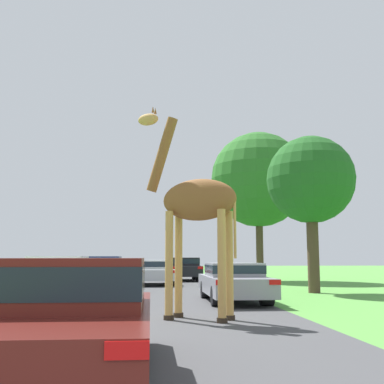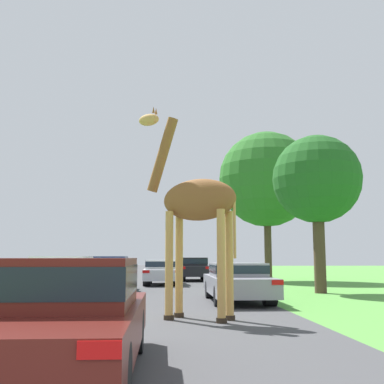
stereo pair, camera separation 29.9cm
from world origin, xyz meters
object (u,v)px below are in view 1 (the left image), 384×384
at_px(car_verge_right, 58,279).
at_px(tree_left_edge, 258,180).
at_px(tree_right_cluster, 311,181).
at_px(giraffe_near_road, 195,209).
at_px(car_queue_right, 234,281).
at_px(car_far_ahead, 155,271).
at_px(car_queue_left, 101,273).
at_px(car_rear_follower, 185,268).
at_px(car_lead_maroon, 74,313).

distance_m(car_verge_right, tree_left_edge, 17.74).
bearing_deg(tree_right_cluster, car_verge_right, -156.41).
bearing_deg(giraffe_near_road, tree_left_edge, 10.34).
distance_m(giraffe_near_road, car_queue_right, 5.05).
bearing_deg(giraffe_near_road, car_verge_right, 72.52).
relative_size(car_far_ahead, tree_left_edge, 0.46).
xyz_separation_m(giraffe_near_road, car_queue_right, (1.66, 4.39, -1.87)).
bearing_deg(car_verge_right, tree_left_edge, 56.06).
distance_m(car_far_ahead, tree_right_cluster, 9.72).
distance_m(car_queue_right, tree_right_cluster, 6.54).
relative_size(car_queue_right, car_queue_left, 1.19).
xyz_separation_m(giraffe_near_road, tree_right_cluster, (5.54, 7.94, 2.02)).
xyz_separation_m(car_far_ahead, car_rear_follower, (1.90, 4.57, 0.06)).
xyz_separation_m(giraffe_near_road, car_far_ahead, (-0.79, 14.22, -1.85)).
relative_size(giraffe_near_road, car_rear_follower, 1.23).
distance_m(car_lead_maroon, tree_right_cluster, 15.58).
bearing_deg(car_verge_right, car_lead_maroon, -78.23).
bearing_deg(car_queue_right, car_queue_left, 133.25).
relative_size(car_verge_right, tree_left_edge, 0.44).
xyz_separation_m(giraffe_near_road, car_lead_maroon, (-1.94, -5.19, -1.79)).
distance_m(car_rear_follower, tree_left_edge, 7.13).
xyz_separation_m(car_verge_right, car_rear_follower, (4.93, 14.94, -0.01)).
xyz_separation_m(car_verge_right, tree_right_cluster, (9.36, 4.09, 3.80)).
bearing_deg(car_rear_follower, car_far_ahead, -112.55).
bearing_deg(tree_left_edge, car_verge_right, -123.94).
xyz_separation_m(car_queue_right, tree_left_edge, (3.95, 13.47, 5.53)).
relative_size(car_queue_right, tree_left_edge, 0.52).
relative_size(car_far_ahead, car_verge_right, 1.03).
xyz_separation_m(car_lead_maroon, tree_left_edge, (7.54, 23.05, 5.45)).
bearing_deg(car_queue_left, car_queue_right, -46.75).
height_order(car_queue_right, car_queue_left, car_queue_left).
bearing_deg(car_lead_maroon, tree_left_edge, 71.88).
xyz_separation_m(car_verge_right, tree_left_edge, (9.43, 14.01, 5.44)).
distance_m(car_lead_maroon, car_queue_right, 10.23).
xyz_separation_m(car_queue_right, car_rear_follower, (-0.55, 14.40, 0.08)).
height_order(giraffe_near_road, car_verge_right, giraffe_near_road).
distance_m(car_queue_right, car_verge_right, 5.50).
bearing_deg(car_verge_right, tree_right_cluster, 23.59).
height_order(car_queue_right, tree_left_edge, tree_left_edge).
bearing_deg(car_lead_maroon, car_rear_follower, 82.76).
distance_m(giraffe_near_road, tree_right_cluster, 9.89).
height_order(car_rear_follower, tree_left_edge, tree_left_edge).
distance_m(giraffe_near_road, car_rear_follower, 18.91).
bearing_deg(car_verge_right, car_queue_left, 82.37).
distance_m(car_lead_maroon, car_verge_right, 9.23).
bearing_deg(tree_left_edge, car_rear_follower, 168.33).
bearing_deg(car_queue_right, tree_right_cluster, 42.43).
distance_m(car_verge_right, car_rear_follower, 15.73).
bearing_deg(car_far_ahead, car_queue_right, -76.03).
distance_m(car_far_ahead, car_verge_right, 10.80).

